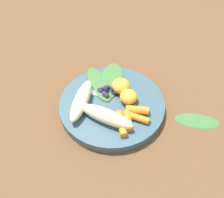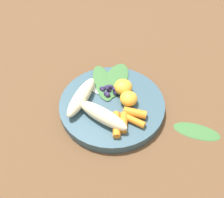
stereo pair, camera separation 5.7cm
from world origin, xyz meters
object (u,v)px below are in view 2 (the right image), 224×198
at_px(banana_peeled_left, 102,115).
at_px(kale_leaf_stray, 197,131).
at_px(banana_peeled_right, 81,97).
at_px(orange_segment_near, 123,87).
at_px(bowl, 112,105).

height_order(banana_peeled_left, kale_leaf_stray, banana_peeled_left).
distance_m(banana_peeled_right, kale_leaf_stray, 0.28).
distance_m(banana_peeled_left, orange_segment_near, 0.10).
distance_m(banana_peeled_left, banana_peeled_right, 0.08).
xyz_separation_m(banana_peeled_right, kale_leaf_stray, (0.18, -0.21, -0.04)).
relative_size(banana_peeled_right, orange_segment_near, 2.85).
relative_size(bowl, banana_peeled_left, 1.96).
relative_size(banana_peeled_left, kale_leaf_stray, 1.23).
bearing_deg(kale_leaf_stray, bowl, 177.40).
xyz_separation_m(bowl, banana_peeled_left, (-0.05, -0.03, 0.03)).
bearing_deg(orange_segment_near, banana_peeled_right, 164.09).
height_order(banana_peeled_left, banana_peeled_right, same).
bearing_deg(bowl, orange_segment_near, 17.16).
bearing_deg(banana_peeled_left, kale_leaf_stray, 30.93).
bearing_deg(banana_peeled_left, banana_peeled_right, 167.94).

